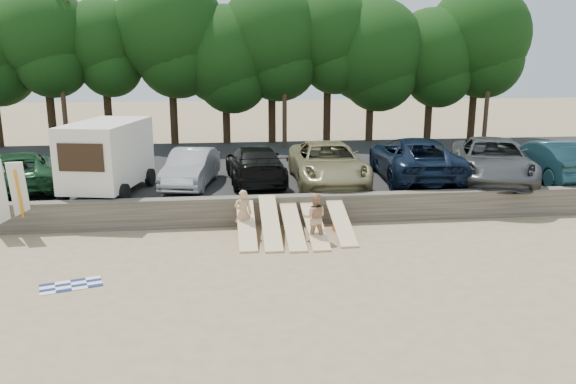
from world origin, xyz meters
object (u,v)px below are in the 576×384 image
car_2 (191,168)px  car_7 (550,160)px  car_5 (414,158)px  car_3 (255,164)px  car_1 (20,171)px  beachgoer_b (314,218)px  box_trailer (107,154)px  cooler (293,227)px  car_4 (328,163)px  car_6 (493,161)px  beachgoer_a (243,213)px

car_2 → car_7: 14.67m
car_2 → car_5: 9.14m
car_2 → car_3: bearing=17.3°
car_1 → beachgoer_b: bearing=134.4°
car_2 → car_5: bearing=11.6°
box_trailer → cooler: 7.59m
car_2 → car_4: 5.43m
beachgoer_b → car_5: bearing=-125.4°
car_1 → car_4: size_ratio=0.88×
car_4 → car_1: bearing=179.9°
car_4 → beachgoer_b: size_ratio=3.75×
box_trailer → car_6: 15.12m
cooler → car_2: bearing=153.4°
box_trailer → car_4: bearing=17.0°
car_4 → cooler: size_ratio=15.59×
cooler → car_6: bearing=46.2°
car_3 → box_trailer: bearing=9.0°
car_2 → beachgoer_b: bearing=-42.2°
car_2 → car_4: size_ratio=0.74×
box_trailer → cooler: box_trailer is taller
car_1 → cooler: car_1 is taller
car_1 → car_4: bearing=160.2°
box_trailer → car_1: box_trailer is taller
car_1 → car_3: bearing=163.0°
car_1 → car_7: 21.13m
car_7 → beachgoer_a: size_ratio=3.24×
beachgoer_b → cooler: size_ratio=4.16×
car_2 → car_5: (9.13, 0.16, 0.16)m
car_1 → cooler: bearing=138.2°
car_4 → beachgoer_a: 5.65m
box_trailer → cooler: size_ratio=11.95×
car_6 → car_7: 2.53m
car_6 → car_4: bearing=-164.8°
car_4 → car_6: bearing=-2.7°
box_trailer → car_5: bearing=17.3°
car_5 → car_1: bearing=5.0°
car_4 → cooler: bearing=-113.7°
car_4 → car_6: 6.71m
car_4 → beachgoer_b: (-1.38, -5.13, -0.73)m
box_trailer → beachgoer_a: (4.84, -3.62, -1.42)m
car_4 → beachgoer_a: (-3.57, -4.32, -0.75)m
car_5 → beachgoer_a: 8.69m
car_3 → car_6: bearing=170.6°
car_7 → cooler: 11.79m
box_trailer → car_5: (12.11, 1.07, -0.62)m
car_3 → beachgoer_b: size_ratio=3.31×
car_5 → car_6: 3.12m
box_trailer → car_7: size_ratio=0.90×
car_4 → car_7: bearing=-0.9°
car_2 → cooler: size_ratio=11.49×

